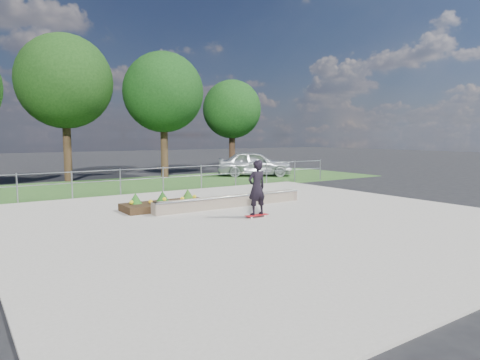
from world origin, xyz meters
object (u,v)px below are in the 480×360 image
object	(u,v)px
skateboarder	(257,188)
parked_car	(255,164)
planter_bed	(165,204)
grind_ledge	(231,201)

from	to	relation	value
skateboarder	parked_car	bearing A→B (deg)	54.13
planter_bed	skateboarder	distance (m)	3.61
skateboarder	planter_bed	bearing A→B (deg)	119.44
grind_ledge	planter_bed	bearing A→B (deg)	156.19
skateboarder	parked_car	world-z (taller)	skateboarder
planter_bed	parked_car	bearing A→B (deg)	39.99
grind_ledge	planter_bed	size ratio (longest dim) A/B	2.00
planter_bed	parked_car	distance (m)	13.17
planter_bed	skateboarder	bearing A→B (deg)	-60.56
grind_ledge	parked_car	distance (m)	12.31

